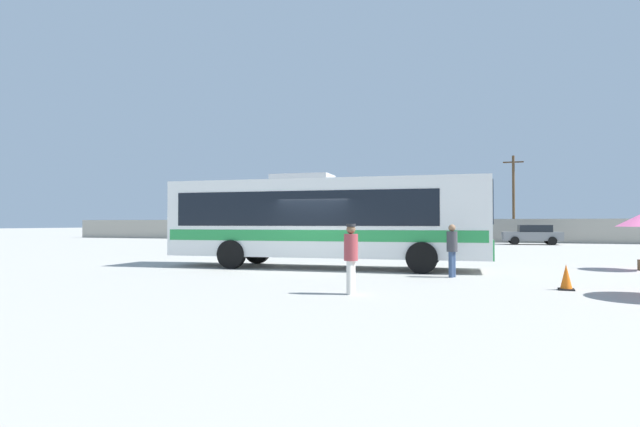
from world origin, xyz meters
name	(u,v)px	position (x,y,z in m)	size (l,w,h in m)	color
ground_plane	(380,254)	(0.00, 10.00, 0.00)	(300.00, 300.00, 0.00)	#A3A099
perimeter_wall	(429,230)	(0.00, 29.80, 1.02)	(80.00, 0.30, 2.03)	#9E998C
coach_bus_white_green	(322,218)	(-0.10, 0.88, 1.86)	(11.87, 3.40, 3.48)	white
attendant_by_bus_door	(452,247)	(4.77, -0.94, 0.91)	(0.43, 0.43, 1.62)	#33476B
passenger_waiting_on_apron	(351,254)	(2.90, -5.56, 0.93)	(0.38, 0.38, 1.64)	silver
parked_car_leftmost_maroon	(320,233)	(-9.28, 26.30, 0.76)	(4.48, 2.08, 1.41)	maroon
parked_car_second_grey	(387,233)	(-3.19, 26.57, 0.80)	(4.22, 2.01, 1.52)	slate
parked_car_third_dark_blue	(455,234)	(2.58, 26.31, 0.80)	(4.17, 2.05, 1.52)	navy
parked_car_rightmost_grey	(533,234)	(8.44, 25.99, 0.80)	(4.45, 2.26, 1.53)	slate
utility_pole_near	(514,196)	(7.22, 33.16, 4.13)	(1.80, 0.24, 7.91)	#4C3823
roadside_tree_left	(303,200)	(-14.71, 35.81, 4.24)	(5.03, 5.03, 6.39)	brown
roadside_tree_midleft	(405,193)	(-3.49, 36.73, 4.83)	(4.35, 4.35, 6.70)	brown
traffic_cone_on_apron	(566,278)	(7.70, -3.03, 0.31)	(0.36, 0.36, 0.64)	black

